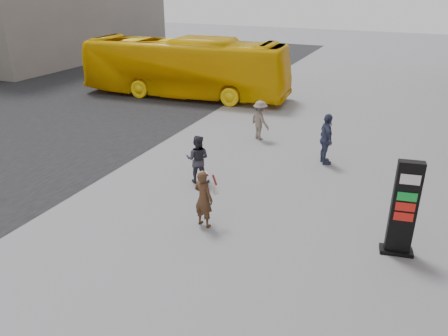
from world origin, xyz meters
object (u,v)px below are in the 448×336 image
at_px(pedestrian_a, 198,159).
at_px(pedestrian_b, 260,120).
at_px(woman, 204,198).
at_px(bus, 185,67).
at_px(info_pylon, 404,209).
at_px(pedestrian_c, 326,139).

distance_m(pedestrian_a, pedestrian_b, 4.59).
height_order(woman, bus, bus).
bearing_deg(woman, bus, -45.67).
distance_m(woman, pedestrian_b, 6.92).
height_order(info_pylon, pedestrian_b, info_pylon).
height_order(woman, pedestrian_c, pedestrian_c).
bearing_deg(woman, pedestrian_a, -45.80).
relative_size(pedestrian_a, pedestrian_c, 0.87).
bearing_deg(pedestrian_a, woman, 107.00).
bearing_deg(bus, pedestrian_a, -153.91).
xyz_separation_m(bus, pedestrian_c, (8.92, -6.35, -0.67)).
bearing_deg(pedestrian_b, bus, -5.35).
bearing_deg(bus, pedestrian_c, -130.07).
bearing_deg(pedestrian_b, woman, 131.61).
height_order(info_pylon, pedestrian_c, info_pylon).
height_order(bus, pedestrian_c, bus).
xyz_separation_m(bus, pedestrian_b, (6.03, -4.89, -0.78)).
height_order(pedestrian_a, pedestrian_b, pedestrian_b).
xyz_separation_m(info_pylon, pedestrian_c, (-2.69, 4.69, -0.26)).
xyz_separation_m(pedestrian_a, pedestrian_c, (3.30, 3.11, 0.12)).
relative_size(info_pylon, bus, 0.21).
xyz_separation_m(info_pylon, pedestrian_a, (-5.99, 1.57, -0.38)).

